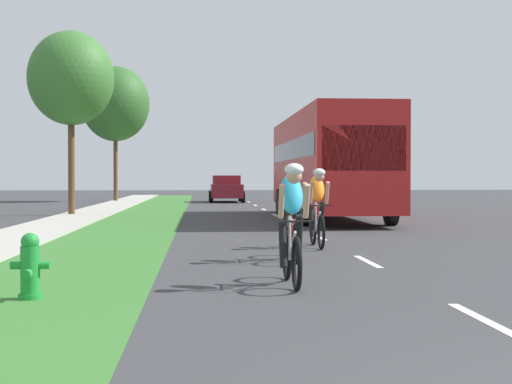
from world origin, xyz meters
The scene contains 12 objects.
ground_plane centered at (0.00, 20.00, 0.00)m, with size 120.00×120.00×0.00m, color #38383A.
grass_verge centered at (-4.73, 20.00, 0.00)m, with size 2.67×70.00×0.01m, color #38722D.
sidewalk_concrete centered at (-7.02, 20.00, 0.00)m, with size 1.92×70.00×0.10m, color #B2ADA3.
lane_markings_center centered at (0.00, 24.00, 0.00)m, with size 0.12×52.71×0.01m.
fire_hydrant_green centered at (-4.73, 5.23, 0.37)m, with size 0.44×0.38×0.76m.
cyclist_lead centered at (-1.60, 6.07, 0.81)m, with size 0.42×1.72×1.58m.
cyclist_trailing centered at (-1.22, 8.99, 0.81)m, with size 0.42×1.72×1.58m.
cyclist_distant centered at (-0.44, 11.31, 0.81)m, with size 0.42×1.72×1.58m.
bus_red centered at (1.53, 21.69, 1.98)m, with size 2.78×11.60×3.48m.
sedan_maroon centered at (-1.29, 39.31, 0.77)m, with size 1.98×4.30×1.52m.
street_tree_near centered at (-7.54, 24.55, 5.05)m, with size 3.16×3.16×6.81m.
street_tree_far centered at (-7.74, 40.75, 5.71)m, with size 3.98×3.98×7.91m.
Camera 1 is at (-2.77, -3.49, 1.40)m, focal length 52.42 mm.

